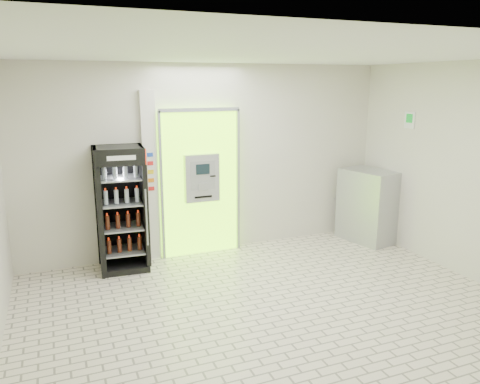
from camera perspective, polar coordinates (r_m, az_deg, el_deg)
ground at (r=5.77m, az=4.67°, el=-14.77°), size 6.00×6.00×0.00m
room_shell at (r=5.17m, az=5.05°, el=3.56°), size 6.00×6.00×6.00m
atm_assembly at (r=7.43m, az=-4.89°, el=1.25°), size 1.30×0.24×2.33m
pillar at (r=7.26m, az=-10.89°, el=1.81°), size 0.22×0.11×2.60m
beverage_cooler at (r=7.03m, az=-14.24°, el=-2.28°), size 0.72×0.68×1.83m
steel_cabinet at (r=8.42m, az=15.37°, el=-1.60°), size 0.83×1.05×1.24m
exit_sign at (r=7.99m, az=19.99°, el=8.24°), size 0.02×0.22×0.26m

